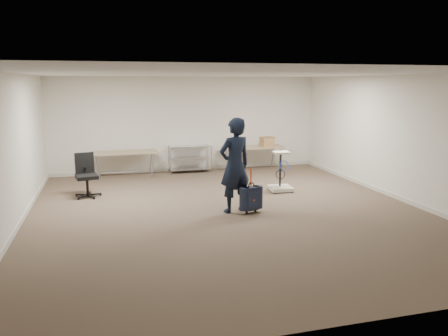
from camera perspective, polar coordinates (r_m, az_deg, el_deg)
name	(u,v)px	position (r m, az deg, el deg)	size (l,w,h in m)	color
ground	(228,211)	(9.09, 0.53, -5.69)	(9.00, 9.00, 0.00)	brown
room_shell	(212,193)	(10.36, -1.53, -3.29)	(8.00, 9.00, 9.00)	white
folding_table_left	(124,154)	(12.49, -12.88, 1.85)	(1.80, 0.75, 0.73)	#987E5D
folding_table_right	(253,148)	(13.18, 3.86, 2.58)	(1.80, 0.75, 0.73)	#987E5D
wire_shelf	(190,157)	(12.98, -4.48, 1.38)	(1.22, 0.47, 0.80)	silver
person	(235,165)	(8.85, 1.43, 0.34)	(0.71, 0.47, 1.94)	black
suitcase	(251,198)	(8.90, 3.56, -3.96)	(0.38, 0.27, 0.93)	black
office_chair	(87,184)	(10.67, -17.47, -1.97)	(0.62, 0.62, 1.02)	black
equipment_cart	(281,181)	(10.81, 7.43, -1.64)	(0.57, 0.57, 0.98)	beige
cardboard_box	(267,141)	(13.28, 5.63, 3.47)	(0.38, 0.29, 0.29)	#946045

